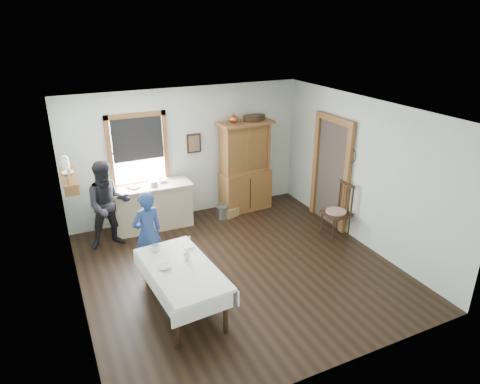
# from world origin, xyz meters

# --- Properties ---
(room) EXTENTS (5.01, 5.01, 2.70)m
(room) POSITION_xyz_m (0.00, 0.00, 1.35)
(room) COLOR black
(room) RESTS_ON ground
(window) EXTENTS (1.18, 0.07, 1.48)m
(window) POSITION_xyz_m (-1.00, 2.46, 1.62)
(window) COLOR white
(window) RESTS_ON room
(doorway) EXTENTS (0.09, 1.14, 2.22)m
(doorway) POSITION_xyz_m (2.46, 0.85, 1.16)
(doorway) COLOR #40372E
(doorway) RESTS_ON room
(wall_shelf) EXTENTS (0.24, 1.00, 0.44)m
(wall_shelf) POSITION_xyz_m (-2.37, 1.54, 1.57)
(wall_shelf) COLOR brown
(wall_shelf) RESTS_ON room
(framed_picture) EXTENTS (0.30, 0.04, 0.40)m
(framed_picture) POSITION_xyz_m (0.15, 2.46, 1.55)
(framed_picture) COLOR black
(framed_picture) RESTS_ON room
(rug_beater) EXTENTS (0.01, 0.27, 0.27)m
(rug_beater) POSITION_xyz_m (2.45, 0.30, 1.72)
(rug_beater) COLOR black
(rug_beater) RESTS_ON room
(work_counter) EXTENTS (1.61, 0.65, 0.91)m
(work_counter) POSITION_xyz_m (-0.90, 2.15, 0.46)
(work_counter) COLOR tan
(work_counter) RESTS_ON room
(china_hutch) EXTENTS (1.19, 0.62, 1.97)m
(china_hutch) POSITION_xyz_m (1.19, 2.16, 0.98)
(china_hutch) COLOR brown
(china_hutch) RESTS_ON room
(dining_table) EXTENTS (1.04, 1.78, 0.69)m
(dining_table) POSITION_xyz_m (-1.17, -0.60, 0.34)
(dining_table) COLOR white
(dining_table) RESTS_ON room
(spindle_chair) EXTENTS (0.53, 0.53, 1.09)m
(spindle_chair) POSITION_xyz_m (2.19, 0.25, 0.54)
(spindle_chair) COLOR black
(spindle_chair) RESTS_ON room
(pail) EXTENTS (0.33, 0.33, 0.27)m
(pail) POSITION_xyz_m (0.52, 1.93, 0.13)
(pail) COLOR gray
(pail) RESTS_ON room
(wicker_basket) EXTENTS (0.37, 0.31, 0.19)m
(wicker_basket) POSITION_xyz_m (0.73, 1.95, 0.09)
(wicker_basket) COLOR #AF7E4F
(wicker_basket) RESTS_ON room
(woman_blue) EXTENTS (0.56, 0.44, 1.34)m
(woman_blue) POSITION_xyz_m (-1.37, 0.56, 0.67)
(woman_blue) COLOR navy
(woman_blue) RESTS_ON room
(figure_dark) EXTENTS (0.75, 0.58, 1.53)m
(figure_dark) POSITION_xyz_m (-1.78, 1.75, 0.76)
(figure_dark) COLOR black
(figure_dark) RESTS_ON room
(table_cup_a) EXTENTS (0.13, 0.13, 0.10)m
(table_cup_a) POSITION_xyz_m (-1.38, 0.01, 0.74)
(table_cup_a) COLOR white
(table_cup_a) RESTS_ON dining_table
(table_cup_b) EXTENTS (0.10, 0.10, 0.10)m
(table_cup_b) POSITION_xyz_m (-1.03, -0.43, 0.73)
(table_cup_b) COLOR white
(table_cup_b) RESTS_ON dining_table
(table_bowl) EXTENTS (0.26, 0.26, 0.05)m
(table_bowl) POSITION_xyz_m (-1.39, -0.52, 0.71)
(table_bowl) COLOR white
(table_bowl) RESTS_ON dining_table
(counter_book) EXTENTS (0.23, 0.26, 0.02)m
(counter_book) POSITION_xyz_m (-1.31, 2.12, 0.92)
(counter_book) COLOR brown
(counter_book) RESTS_ON work_counter
(counter_bowl) EXTENTS (0.24, 0.24, 0.07)m
(counter_bowl) POSITION_xyz_m (-0.64, 2.21, 0.95)
(counter_bowl) COLOR white
(counter_bowl) RESTS_ON work_counter
(shelf_bowl) EXTENTS (0.22, 0.22, 0.05)m
(shelf_bowl) POSITION_xyz_m (-2.37, 1.55, 1.60)
(shelf_bowl) COLOR white
(shelf_bowl) RESTS_ON wall_shelf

